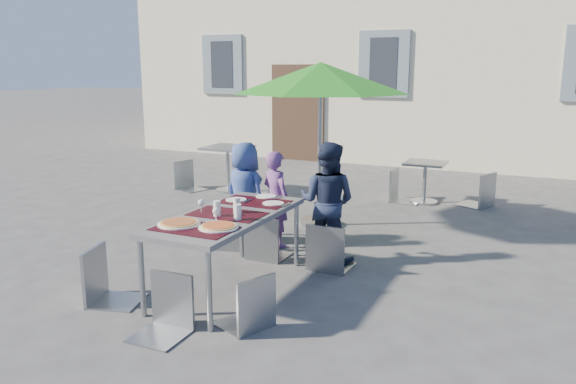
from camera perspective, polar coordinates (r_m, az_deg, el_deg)
The scene contains 22 objects.
ground at distance 5.97m, azimuth -10.82°, elevation -8.51°, with size 90.00×90.00×0.00m, color #414143.
dining_table at distance 5.40m, azimuth -6.19°, elevation -2.81°, with size 0.80×1.85×0.76m.
pizza_near_left at distance 5.08m, azimuth -11.02°, elevation -3.11°, with size 0.38×0.38×0.03m.
pizza_near_right at distance 4.92m, azimuth -7.08°, elevation -3.49°, with size 0.35×0.35×0.03m.
glassware at distance 5.28m, azimuth -6.32°, elevation -1.68°, with size 0.52×0.42×0.15m.
place_settings at distance 5.91m, azimuth -3.00°, elevation -0.78°, with size 0.69×0.49×0.01m.
child_0 at distance 6.91m, azimuth -4.41°, elevation -0.05°, with size 0.61×0.40×1.24m, color #33498C.
child_1 at distance 6.72m, azimuth -1.24°, elevation -0.73°, with size 0.42×0.28×1.16m, color #6C3E80.
child_2 at distance 6.21m, azimuth 4.01°, elevation -1.01°, with size 0.65×0.37×1.34m, color #1B233C.
chair_0 at distance 6.63m, azimuth -5.63°, elevation -1.21°, with size 0.51×0.52×0.95m.
chair_1 at distance 6.24m, azimuth -2.34°, elevation -1.92°, with size 0.43×0.43×0.96m.
chair_2 at distance 5.91m, azimuth 4.17°, elevation -2.71°, with size 0.44×0.44×0.97m.
chair_3 at distance 5.36m, azimuth -18.29°, elevation -4.87°, with size 0.54×0.53×0.98m.
chair_4 at distance 4.61m, azimuth -3.99°, elevation -7.85°, with size 0.52×0.52×0.89m.
chair_5 at distance 4.63m, azimuth -12.51°, elevation -7.76°, with size 0.41×0.42×0.92m.
patio_umbrella at distance 7.46m, azimuth 3.34°, elevation 11.35°, with size 2.37×2.37×2.19m.
cafe_table_0 at distance 9.80m, azimuth -6.13°, elevation 3.28°, with size 0.74×0.74×0.79m.
bg_chair_l_0 at distance 10.08m, azimuth -10.27°, elevation 3.47°, with size 0.54×0.54×0.97m.
bg_chair_r_0 at distance 9.41m, azimuth -2.42°, elevation 2.61°, with size 0.50×0.49×0.87m.
cafe_table_1 at distance 9.19m, azimuth 13.73°, elevation 1.50°, with size 0.62×0.62×0.66m.
bg_chair_l_1 at distance 9.19m, azimuth 11.41°, elevation 2.65°, with size 0.46×0.45×1.00m.
bg_chair_r_1 at distance 9.15m, azimuth 19.17°, elevation 2.27°, with size 0.60×0.60×1.02m.
Camera 1 is at (3.31, -4.49, 2.11)m, focal length 35.00 mm.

